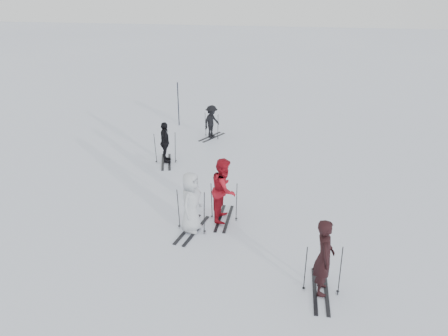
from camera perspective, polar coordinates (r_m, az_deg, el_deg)
name	(u,v)px	position (r m, az deg, el deg)	size (l,w,h in m)	color
ground	(218,208)	(14.23, -0.74, -5.28)	(120.00, 120.00, 0.00)	silver
skier_near_dark	(324,258)	(10.49, 12.94, -11.38)	(0.70, 0.46, 1.91)	black
skier_red	(224,190)	(13.17, 0.00, -2.91)	(0.96, 0.75, 1.98)	#A4121E
skier_grey	(191,203)	(12.65, -4.35, -4.56)	(0.89, 0.58, 1.83)	#B7BCC1
skier_uphill_left	(165,143)	(17.58, -7.71, 3.25)	(0.97, 0.41, 1.66)	black
skier_uphill_far	(212,122)	(20.35, -1.63, 6.04)	(0.98, 0.56, 1.51)	black
skis_near_dark	(323,269)	(10.66, 12.79, -12.74)	(0.94, 1.78, 1.30)	black
skis_red	(224,201)	(13.34, 0.00, -4.30)	(0.91, 1.73, 1.26)	black
skis_grey	(191,210)	(12.76, -4.31, -5.52)	(0.98, 1.84, 1.35)	black
skis_uphill_left	(165,147)	(17.65, -7.68, 2.69)	(0.94, 1.77, 1.29)	black
skis_uphill_far	(212,125)	(20.39, -1.62, 5.63)	(0.87, 1.65, 1.20)	black
piste_marker	(178,104)	(22.16, -5.99, 8.30)	(0.05, 0.05, 2.19)	black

